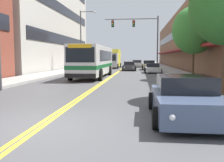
% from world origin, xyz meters
% --- Properties ---
extents(ground_plane, '(240.00, 240.00, 0.00)m').
position_xyz_m(ground_plane, '(0.00, 37.00, 0.00)').
color(ground_plane, '#4C4C4F').
extents(sidewalk_left, '(3.09, 106.00, 0.18)m').
position_xyz_m(sidewalk_left, '(-7.05, 37.00, 0.09)').
color(sidewalk_left, '#9E9B96').
rests_on(sidewalk_left, ground_plane).
extents(sidewalk_right, '(3.09, 106.00, 0.18)m').
position_xyz_m(sidewalk_right, '(7.05, 37.00, 0.09)').
color(sidewalk_right, '#9E9B96').
rests_on(sidewalk_right, ground_plane).
extents(centre_line, '(0.34, 106.00, 0.01)m').
position_xyz_m(centre_line, '(0.00, 37.00, 0.00)').
color(centre_line, yellow).
rests_on(centre_line, ground_plane).
extents(storefront_row_right, '(9.10, 68.00, 9.44)m').
position_xyz_m(storefront_row_right, '(12.82, 37.00, 4.72)').
color(storefront_row_right, brown).
rests_on(storefront_row_right, ground_plane).
extents(city_bus, '(2.84, 10.98, 2.96)m').
position_xyz_m(city_bus, '(-1.68, 17.24, 1.68)').
color(city_bus, silver).
rests_on(city_bus, ground_plane).
extents(car_red_parked_left_mid, '(1.97, 4.56, 1.45)m').
position_xyz_m(car_red_parked_left_mid, '(-4.28, 28.30, 0.67)').
color(car_red_parked_left_mid, maroon).
rests_on(car_red_parked_left_mid, ground_plane).
extents(car_slate_blue_parked_right_foreground, '(2.21, 4.48, 1.36)m').
position_xyz_m(car_slate_blue_parked_right_foreground, '(4.28, 1.25, 0.63)').
color(car_slate_blue_parked_right_foreground, '#475675').
rests_on(car_slate_blue_parked_right_foreground, ground_plane).
extents(car_beige_parked_right_mid, '(2.16, 4.86, 1.43)m').
position_xyz_m(car_beige_parked_right_mid, '(4.26, 32.16, 0.66)').
color(car_beige_parked_right_mid, '#BCAD89').
rests_on(car_beige_parked_right_mid, ground_plane).
extents(car_white_parked_right_far, '(2.04, 4.44, 1.19)m').
position_xyz_m(car_white_parked_right_far, '(4.44, 24.56, 0.55)').
color(car_white_parked_right_far, white).
rests_on(car_white_parked_right_far, ground_plane).
extents(car_silver_moving_lead, '(2.19, 4.89, 1.36)m').
position_xyz_m(car_silver_moving_lead, '(2.30, 42.04, 0.63)').
color(car_silver_moving_lead, '#B7B7BC').
rests_on(car_silver_moving_lead, ground_plane).
extents(car_dark_grey_moving_second, '(2.00, 4.41, 1.29)m').
position_xyz_m(car_dark_grey_moving_second, '(1.34, 29.67, 0.61)').
color(car_dark_grey_moving_second, '#38383D').
rests_on(car_dark_grey_moving_second, ground_plane).
extents(box_truck, '(2.70, 7.61, 3.30)m').
position_xyz_m(box_truck, '(-2.02, 37.36, 1.67)').
color(box_truck, '#B7B7BC').
rests_on(box_truck, ground_plane).
extents(traffic_signal_mast, '(7.28, 0.38, 7.45)m').
position_xyz_m(traffic_signal_mast, '(2.85, 27.75, 5.33)').
color(traffic_signal_mast, '#47474C').
rests_on(traffic_signal_mast, ground_plane).
extents(street_lamp_left_near, '(2.51, 0.28, 7.97)m').
position_xyz_m(street_lamp_left_near, '(-4.95, 6.89, 4.76)').
color(street_lamp_left_near, '#47474C').
rests_on(street_lamp_left_near, ground_plane).
extents(street_lamp_left_far, '(2.26, 0.28, 8.26)m').
position_xyz_m(street_lamp_left_far, '(-5.00, 27.27, 4.89)').
color(street_lamp_left_far, '#47474C').
rests_on(street_lamp_left_far, ground_plane).
extents(street_tree_right_mid, '(3.75, 3.75, 6.15)m').
position_xyz_m(street_tree_right_mid, '(7.46, 15.60, 4.27)').
color(street_tree_right_mid, brown).
rests_on(street_tree_right_mid, sidewalk_right).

